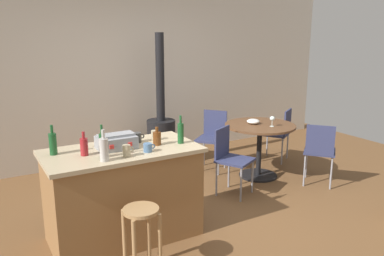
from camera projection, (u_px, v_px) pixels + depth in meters
name	position (u px, v px, depth m)	size (l,w,h in m)	color
ground_plane	(206.00, 215.00, 4.52)	(8.80, 8.80, 0.00)	brown
back_wall	(124.00, 76.00, 6.27)	(8.00, 0.10, 2.70)	beige
kitchen_island	(123.00, 194.00, 3.95)	(1.50, 0.78, 0.93)	olive
wooden_stool	(141.00, 228.00, 3.32)	(0.30, 0.30, 0.62)	#A37A4C
dining_table	(260.00, 137.00, 5.60)	(0.99, 0.99, 0.77)	black
folding_chair_near	(230.00, 156.00, 5.02)	(0.54, 0.54, 0.86)	navy
folding_chair_far	(320.00, 149.00, 5.29)	(0.56, 0.56, 0.86)	navy
folding_chair_left	(280.00, 131.00, 6.30)	(0.55, 0.55, 0.85)	navy
folding_chair_right	(213.00, 135.00, 5.93)	(0.56, 0.56, 0.88)	navy
wood_stove	(161.00, 133.00, 6.15)	(0.44, 0.45, 2.02)	black
toolbox	(116.00, 142.00, 3.85)	(0.36, 0.26, 0.15)	gray
bottle_0	(84.00, 146.00, 3.62)	(0.07, 0.07, 0.22)	maroon
bottle_1	(102.00, 145.00, 3.56)	(0.06, 0.06, 0.30)	#194C23
bottle_2	(157.00, 138.00, 3.96)	(0.08, 0.08, 0.19)	#603314
bottle_3	(181.00, 133.00, 4.02)	(0.06, 0.06, 0.29)	#194C23
bottle_4	(104.00, 149.00, 3.46)	(0.08, 0.08, 0.28)	#B7B2AD
bottle_5	(53.00, 143.00, 3.64)	(0.07, 0.07, 0.28)	#194C23
cup_0	(155.00, 135.00, 4.15)	(0.11, 0.07, 0.10)	tan
cup_1	(127.00, 151.00, 3.60)	(0.11, 0.07, 0.11)	tan
cup_2	(138.00, 137.00, 4.07)	(0.12, 0.08, 0.10)	#383838
cup_3	(148.00, 148.00, 3.75)	(0.12, 0.08, 0.08)	#4C7099
wine_glass	(272.00, 119.00, 5.42)	(0.07, 0.07, 0.14)	silver
serving_bowl	(253.00, 121.00, 5.59)	(0.18, 0.18, 0.07)	white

